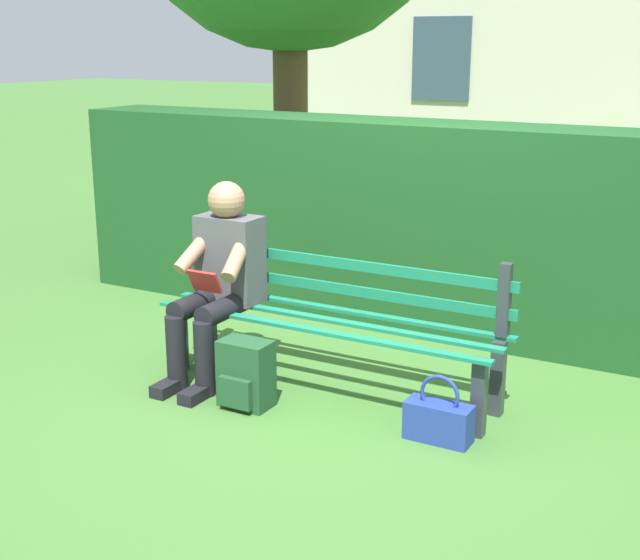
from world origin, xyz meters
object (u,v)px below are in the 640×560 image
(park_bench, at_px, (334,318))
(backpack, at_px, (246,374))
(person_seated, at_px, (219,276))
(handbag, at_px, (439,420))

(park_bench, height_order, backpack, park_bench)
(backpack, bearing_deg, park_bench, -121.51)
(person_seated, xyz_separation_m, backpack, (-0.39, 0.31, -0.43))
(backpack, bearing_deg, handbag, -173.90)
(park_bench, bearing_deg, handbag, 155.64)
(backpack, bearing_deg, person_seated, -38.79)
(handbag, bearing_deg, park_bench, -24.36)
(park_bench, distance_m, handbag, 0.93)
(person_seated, bearing_deg, handbag, 172.41)
(park_bench, height_order, handbag, park_bench)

